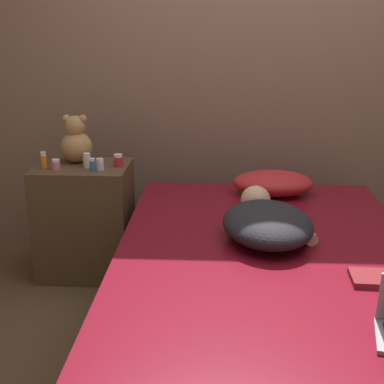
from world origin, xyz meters
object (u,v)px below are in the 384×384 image
object	(u,v)px
bottle_orange	(44,160)
bottle_blue	(92,165)
bottle_clear	(100,165)
bottle_red	(118,161)
pillow	(273,183)
bottle_pink	(56,164)
person_lying	(267,221)
teddy_bear	(76,142)
book	(376,278)
bottle_white	(87,160)

from	to	relation	value
bottle_orange	bottle_blue	xyz separation A→B (m)	(0.29, -0.05, -0.01)
bottle_clear	bottle_red	world-z (taller)	bottle_red
pillow	bottle_blue	xyz separation A→B (m)	(-1.04, -0.16, 0.14)
bottle_pink	bottle_clear	xyz separation A→B (m)	(0.26, -0.01, 0.00)
bottle_pink	bottle_orange	bearing A→B (deg)	165.36
bottle_pink	bottle_clear	bearing A→B (deg)	-1.29
person_lying	teddy_bear	size ratio (longest dim) A/B	2.46
bottle_blue	book	distance (m)	1.65
bottle_pink	bottle_blue	world-z (taller)	bottle_blue
bottle_pink	bottle_red	world-z (taller)	bottle_red
bottle_clear	bottle_red	bearing A→B (deg)	43.50
book	pillow	bearing A→B (deg)	105.97
pillow	teddy_bear	bearing A→B (deg)	178.67
teddy_bear	book	size ratio (longest dim) A/B	1.39
teddy_bear	bottle_clear	distance (m)	0.26
teddy_bear	bottle_pink	bearing A→B (deg)	-116.52
pillow	bottle_orange	xyz separation A→B (m)	(-1.33, -0.12, 0.15)
bottle_clear	bottle_pink	bearing A→B (deg)	178.71
teddy_bear	bottle_clear	xyz separation A→B (m)	(0.18, -0.17, -0.09)
teddy_bear	bottle_pink	size ratio (longest dim) A/B	4.94
bottle_white	person_lying	bearing A→B (deg)	-29.69
bottle_blue	book	xyz separation A→B (m)	(1.35, -0.93, -0.20)
bottle_orange	bottle_white	bearing A→B (deg)	6.82
bottle_pink	bottle_clear	world-z (taller)	bottle_clear
bottle_orange	bottle_clear	distance (m)	0.33
bottle_pink	book	distance (m)	1.84
bottle_red	bottle_white	bearing A→B (deg)	-170.60
bottle_pink	bottle_blue	bearing A→B (deg)	-7.61
bottle_blue	bottle_white	bearing A→B (deg)	122.05
teddy_bear	bottle_orange	distance (m)	0.23
bottle_pink	book	size ratio (longest dim) A/B	0.28
bottle_white	bottle_red	distance (m)	0.18
bottle_white	book	distance (m)	1.73
bottle_white	bottle_red	bearing A→B (deg)	9.40
person_lying	bottle_pink	world-z (taller)	bottle_pink
pillow	bottle_clear	world-z (taller)	bottle_clear
pillow	bottle_red	distance (m)	0.92
person_lying	teddy_bear	world-z (taller)	teddy_bear
pillow	bottle_red	bearing A→B (deg)	-176.38
teddy_bear	bottle_pink	distance (m)	0.21
bottle_red	bottle_clear	bearing A→B (deg)	-136.50
pillow	bottle_red	size ratio (longest dim) A/B	6.48
teddy_bear	book	world-z (taller)	teddy_bear
teddy_bear	bottle_orange	xyz separation A→B (m)	(-0.16, -0.14, -0.08)
bottle_orange	bottle_pink	bearing A→B (deg)	-14.64
bottle_blue	bottle_orange	bearing A→B (deg)	170.56
bottle_pink	bottle_red	xyz separation A→B (m)	(0.35, 0.08, 0.01)
bottle_red	book	xyz separation A→B (m)	(1.22, -1.03, -0.20)
pillow	bottle_orange	world-z (taller)	bottle_orange
bottle_orange	bottle_blue	world-z (taller)	bottle_orange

